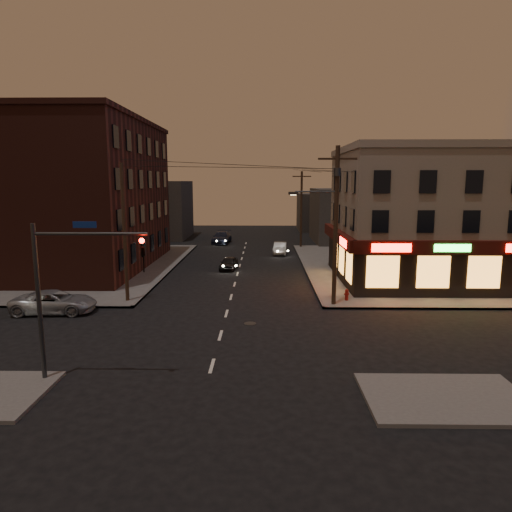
{
  "coord_description": "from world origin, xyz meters",
  "views": [
    {
      "loc": [
        2.23,
        -22.87,
        7.99
      ],
      "look_at": [
        1.77,
        6.27,
        3.2
      ],
      "focal_mm": 32.0,
      "sensor_mm": 36.0,
      "label": 1
    }
  ],
  "objects_px": {
    "sedan_far": "(222,237)",
    "fire_hydrant": "(347,294)",
    "suv_cross": "(54,302)",
    "sedan_mid": "(280,248)",
    "sedan_near": "(229,263)"
  },
  "relations": [
    {
      "from": "sedan_far",
      "to": "fire_hydrant",
      "type": "distance_m",
      "value": 31.17
    },
    {
      "from": "suv_cross",
      "to": "sedan_far",
      "type": "relative_size",
      "value": 0.95
    },
    {
      "from": "suv_cross",
      "to": "sedan_near",
      "type": "height_order",
      "value": "suv_cross"
    },
    {
      "from": "sedan_mid",
      "to": "fire_hydrant",
      "type": "distance_m",
      "value": 20.69
    },
    {
      "from": "sedan_far",
      "to": "fire_hydrant",
      "type": "height_order",
      "value": "sedan_far"
    },
    {
      "from": "suv_cross",
      "to": "sedan_mid",
      "type": "bearing_deg",
      "value": -35.5
    },
    {
      "from": "sedan_far",
      "to": "fire_hydrant",
      "type": "xyz_separation_m",
      "value": [
        10.96,
        -29.18,
        -0.19
      ]
    },
    {
      "from": "sedan_near",
      "to": "suv_cross",
      "type": "bearing_deg",
      "value": -117.86
    },
    {
      "from": "sedan_far",
      "to": "sedan_near",
      "type": "bearing_deg",
      "value": -79.25
    },
    {
      "from": "suv_cross",
      "to": "sedan_far",
      "type": "distance_m",
      "value": 32.74
    },
    {
      "from": "sedan_mid",
      "to": "fire_hydrant",
      "type": "relative_size",
      "value": 5.16
    },
    {
      "from": "suv_cross",
      "to": "fire_hydrant",
      "type": "bearing_deg",
      "value": -84.6
    },
    {
      "from": "sedan_near",
      "to": "fire_hydrant",
      "type": "xyz_separation_m",
      "value": [
        8.7,
        -11.36,
        -0.02
      ]
    },
    {
      "from": "sedan_mid",
      "to": "sedan_far",
      "type": "distance_m",
      "value": 11.45
    },
    {
      "from": "sedan_mid",
      "to": "fire_hydrant",
      "type": "height_order",
      "value": "sedan_mid"
    }
  ]
}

